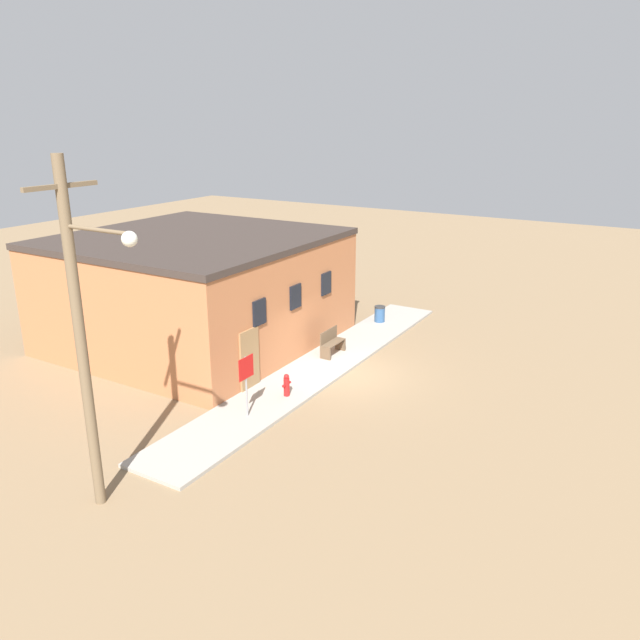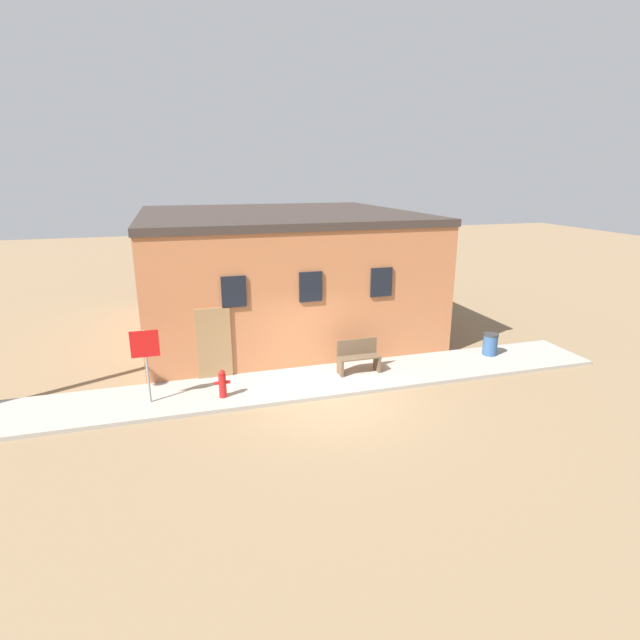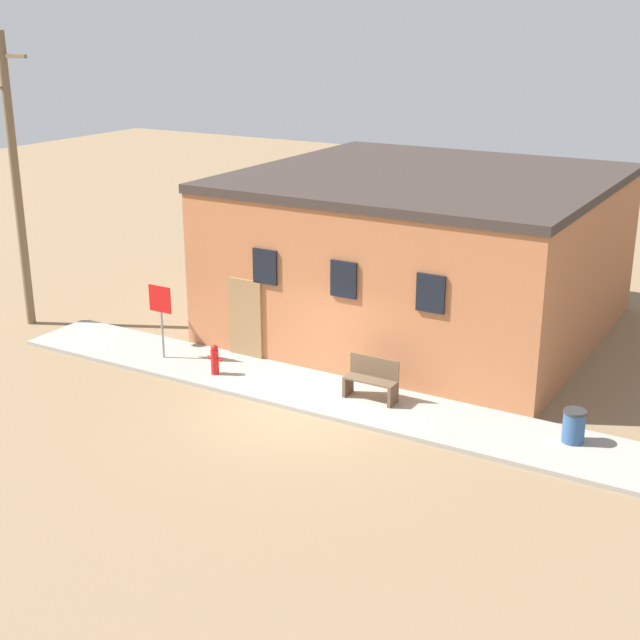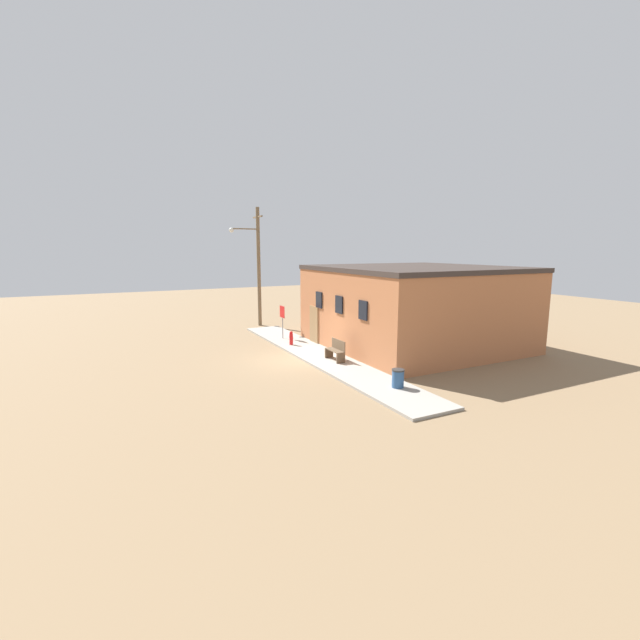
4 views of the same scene
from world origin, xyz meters
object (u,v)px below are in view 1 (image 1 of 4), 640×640
(bench, at_px, (332,343))
(utility_pole, at_px, (83,331))
(trash_bin, at_px, (380,314))
(fire_hydrant, at_px, (287,385))
(stop_sign, at_px, (246,375))

(bench, relative_size, utility_pole, 0.15)
(bench, xyz_separation_m, trash_bin, (4.69, 0.16, -0.10))
(fire_hydrant, height_order, stop_sign, stop_sign)
(stop_sign, xyz_separation_m, utility_pole, (-5.38, 0.30, 2.96))
(utility_pole, bearing_deg, trash_bin, 0.87)
(bench, bearing_deg, utility_pole, -179.59)
(trash_bin, bearing_deg, utility_pole, -179.13)
(trash_bin, relative_size, utility_pole, 0.09)
(fire_hydrant, height_order, bench, bench)
(bench, xyz_separation_m, utility_pole, (-11.33, -0.08, 3.87))
(stop_sign, bearing_deg, utility_pole, 176.81)
(trash_bin, height_order, utility_pole, utility_pole)
(utility_pole, bearing_deg, bench, 0.41)
(fire_hydrant, bearing_deg, trash_bin, 5.00)
(bench, height_order, trash_bin, bench)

